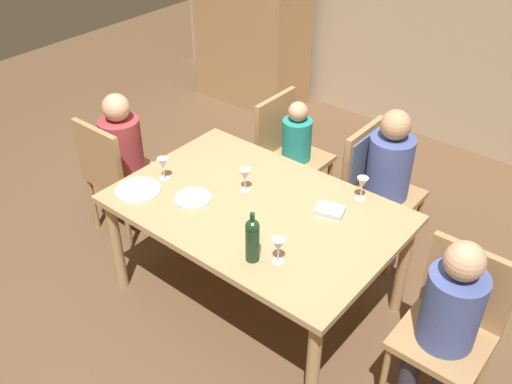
{
  "coord_description": "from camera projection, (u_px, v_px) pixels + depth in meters",
  "views": [
    {
      "loc": [
        1.69,
        -2.08,
        2.7
      ],
      "look_at": [
        0.0,
        0.0,
        0.83
      ],
      "focal_mm": 40.05,
      "sensor_mm": 36.0,
      "label": 1
    }
  ],
  "objects": [
    {
      "name": "wine_glass_far",
      "position": [
        245.0,
        176.0,
        3.4
      ],
      "size": [
        0.07,
        0.07,
        0.15
      ],
      "color": "silver",
      "rests_on": "dining_table"
    },
    {
      "name": "person_woman_host",
      "position": [
        447.0,
        320.0,
        2.74
      ],
      "size": [
        0.28,
        0.33,
        1.08
      ],
      "rotation": [
        0.0,
        0.0,
        3.14
      ],
      "color": "#33333D",
      "rests_on": "ground_plane"
    },
    {
      "name": "chair_left_end",
      "position": [
        115.0,
        170.0,
        4.01
      ],
      "size": [
        0.44,
        0.44,
        0.92
      ],
      "color": "#A87F51",
      "rests_on": "ground_plane"
    },
    {
      "name": "dining_table",
      "position": [
        256.0,
        217.0,
        3.37
      ],
      "size": [
        1.65,
        1.1,
        0.73
      ],
      "color": "tan",
      "rests_on": "ground_plane"
    },
    {
      "name": "wine_glass_near_left",
      "position": [
        278.0,
        246.0,
        2.87
      ],
      "size": [
        0.07,
        0.07,
        0.15
      ],
      "color": "silver",
      "rests_on": "dining_table"
    },
    {
      "name": "chair_right_end",
      "position": [
        453.0,
        320.0,
        2.87
      ],
      "size": [
        0.44,
        0.44,
        0.92
      ],
      "rotation": [
        0.0,
        0.0,
        3.14
      ],
      "color": "#A87F51",
      "rests_on": "ground_plane"
    },
    {
      "name": "chair_far_right",
      "position": [
        371.0,
        174.0,
        3.87
      ],
      "size": [
        0.46,
        0.44,
        0.92
      ],
      "rotation": [
        0.0,
        0.0,
        -1.57
      ],
      "color": "#A87F51",
      "rests_on": "ground_plane"
    },
    {
      "name": "person_child_small",
      "position": [
        299.0,
        149.0,
        4.19
      ],
      "size": [
        0.25,
        0.22,
        0.94
      ],
      "rotation": [
        0.0,
        0.0,
        -1.57
      ],
      "color": "#33333D",
      "rests_on": "ground_plane"
    },
    {
      "name": "chair_far_left",
      "position": [
        287.0,
        148.0,
        4.27
      ],
      "size": [
        0.44,
        0.44,
        0.92
      ],
      "rotation": [
        0.0,
        0.0,
        -1.57
      ],
      "color": "#A87F51",
      "rests_on": "ground_plane"
    },
    {
      "name": "ground_plane",
      "position": [
        256.0,
        296.0,
        3.74
      ],
      "size": [
        10.0,
        10.0,
        0.0
      ],
      "primitive_type": "plane",
      "color": "brown"
    },
    {
      "name": "wine_glass_near_right",
      "position": [
        362.0,
        184.0,
        3.32
      ],
      "size": [
        0.07,
        0.07,
        0.15
      ],
      "color": "silver",
      "rests_on": "dining_table"
    },
    {
      "name": "wine_bottle_tall_green",
      "position": [
        252.0,
        239.0,
        2.87
      ],
      "size": [
        0.07,
        0.07,
        0.29
      ],
      "color": "#19381E",
      "rests_on": "dining_table"
    },
    {
      "name": "person_man_bearded",
      "position": [
        126.0,
        152.0,
        4.02
      ],
      "size": [
        0.28,
        0.33,
        1.09
      ],
      "color": "#33333D",
      "rests_on": "ground_plane"
    },
    {
      "name": "dinner_plate_host",
      "position": [
        193.0,
        198.0,
        3.38
      ],
      "size": [
        0.22,
        0.22,
        0.01
      ],
      "primitive_type": "cylinder",
      "color": "silver",
      "rests_on": "dining_table"
    },
    {
      "name": "folded_napkin",
      "position": [
        330.0,
        210.0,
        3.26
      ],
      "size": [
        0.19,
        0.16,
        0.03
      ],
      "primitive_type": "cube",
      "rotation": [
        0.0,
        0.0,
        0.29
      ],
      "color": "#ADC6D6",
      "rests_on": "dining_table"
    },
    {
      "name": "handbag",
      "position": [
        332.0,
        215.0,
        4.28
      ],
      "size": [
        0.17,
        0.3,
        0.22
      ],
      "primitive_type": "cube",
      "rotation": [
        0.0,
        0.0,
        -1.74
      ],
      "color": "brown",
      "rests_on": "ground_plane"
    },
    {
      "name": "dinner_plate_guest_left",
      "position": [
        138.0,
        190.0,
        3.45
      ],
      "size": [
        0.28,
        0.28,
        0.01
      ],
      "primitive_type": "cylinder",
      "color": "silver",
      "rests_on": "dining_table"
    },
    {
      "name": "wine_glass_centre",
      "position": [
        163.0,
        164.0,
        3.5
      ],
      "size": [
        0.07,
        0.07,
        0.15
      ],
      "color": "silver",
      "rests_on": "dining_table"
    },
    {
      "name": "person_man_guest",
      "position": [
        392.0,
        175.0,
        3.76
      ],
      "size": [
        0.34,
        0.29,
        1.11
      ],
      "rotation": [
        0.0,
        0.0,
        -1.57
      ],
      "color": "#33333D",
      "rests_on": "ground_plane"
    }
  ]
}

